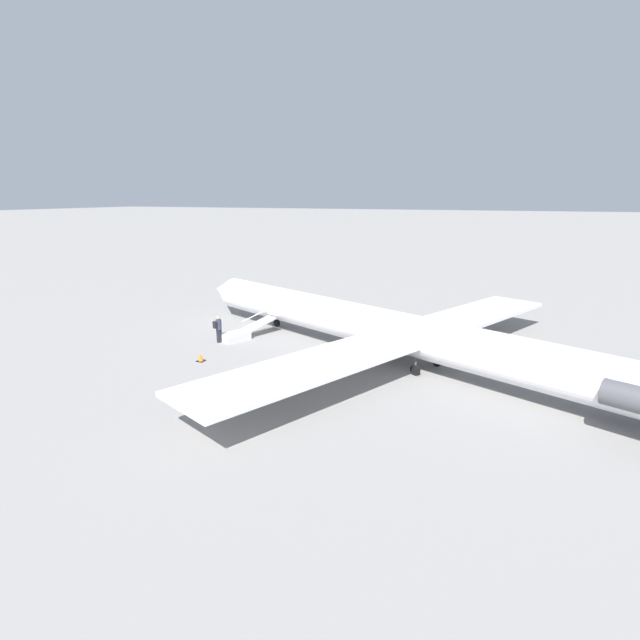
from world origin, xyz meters
name	(u,v)px	position (x,y,z in m)	size (l,w,h in m)	color
ground_plane	(383,358)	(0.00, 0.00, 0.00)	(600.00, 600.00, 0.00)	gray
airplane_main	(397,332)	(-0.85, 0.36, 1.77)	(33.47, 26.68, 5.97)	white
boarding_stairs	(240,334)	(9.72, -0.14, 0.36)	(2.49, 4.09, 1.55)	silver
passenger	(218,327)	(10.55, 1.09, 1.00)	(0.45, 0.57, 1.74)	#23232D
traffic_cone_near_stairs	(201,358)	(9.37, 4.64, 0.21)	(0.43, 0.43, 0.47)	black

